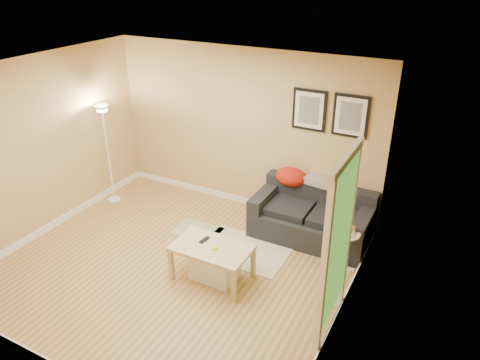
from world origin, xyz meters
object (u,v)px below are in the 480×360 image
(sofa, at_px, (312,215))
(side_table, at_px, (344,250))
(storage_bin, at_px, (214,265))
(book_stack, at_px, (348,230))
(coffee_table, at_px, (212,262))
(floor_lamp, at_px, (109,157))

(sofa, xyz_separation_m, side_table, (0.64, -0.52, -0.09))
(sofa, relative_size, storage_bin, 2.92)
(storage_bin, bearing_deg, book_stack, 33.82)
(sofa, distance_m, storage_bin, 1.69)
(sofa, xyz_separation_m, book_stack, (0.66, -0.52, 0.22))
(sofa, bearing_deg, book_stack, -38.42)
(storage_bin, xyz_separation_m, book_stack, (1.44, 0.96, 0.42))
(coffee_table, xyz_separation_m, book_stack, (1.45, 1.00, 0.35))
(floor_lamp, bearing_deg, sofa, 8.23)
(sofa, bearing_deg, floor_lamp, -171.77)
(storage_bin, relative_size, floor_lamp, 0.34)
(book_stack, bearing_deg, sofa, 145.16)
(sofa, bearing_deg, storage_bin, -117.73)
(storage_bin, distance_m, side_table, 1.72)
(sofa, height_order, book_stack, sofa)
(sofa, xyz_separation_m, coffee_table, (-0.79, -1.52, -0.13))
(side_table, bearing_deg, book_stack, -13.66)
(side_table, bearing_deg, coffee_table, -144.93)
(coffee_table, relative_size, book_stack, 4.42)
(storage_bin, distance_m, floor_lamp, 2.85)
(side_table, distance_m, floor_lamp, 4.05)
(coffee_table, relative_size, storage_bin, 1.70)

